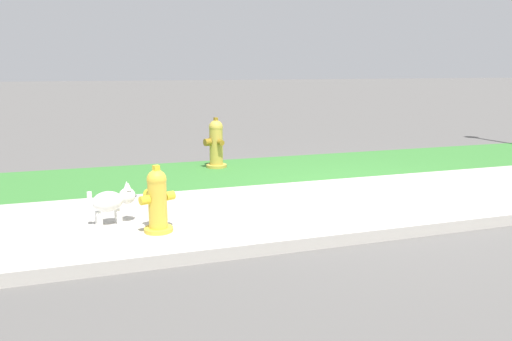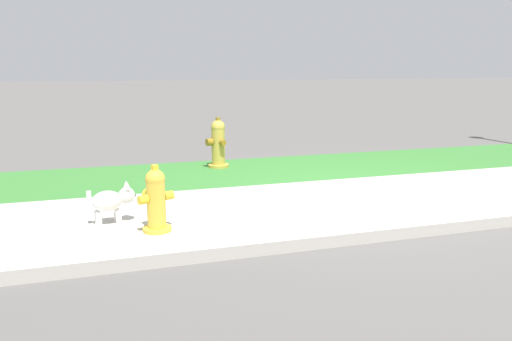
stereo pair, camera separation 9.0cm
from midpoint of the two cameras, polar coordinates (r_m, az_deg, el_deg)
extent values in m
plane|color=#5B5956|center=(6.33, 12.72, -3.48)|extent=(120.00, 120.00, 0.00)
cube|color=#BCB7AD|center=(6.32, 12.72, -3.44)|extent=(18.00, 2.38, 0.01)
cube|color=#387A33|center=(8.27, 5.01, 0.35)|extent=(18.00, 2.07, 0.01)
cube|color=#BCB7AD|center=(5.30, 19.66, -6.19)|extent=(18.00, 0.16, 0.12)
cylinder|color=gold|center=(8.29, -3.99, 0.55)|extent=(0.34, 0.34, 0.05)
cylinder|color=gold|center=(8.24, -4.03, 2.83)|extent=(0.22, 0.22, 0.62)
sphere|color=gold|center=(8.19, -4.06, 4.97)|extent=(0.23, 0.23, 0.23)
cube|color=olive|center=(8.18, -4.07, 5.88)|extent=(0.07, 0.07, 0.06)
cylinder|color=olive|center=(8.09, -3.50, 3.21)|extent=(0.11, 0.11, 0.09)
cylinder|color=olive|center=(8.36, -4.54, 3.47)|extent=(0.11, 0.11, 0.09)
cylinder|color=olive|center=(8.15, -5.02, 3.25)|extent=(0.13, 0.14, 0.12)
cylinder|color=gold|center=(5.15, -10.72, -6.63)|extent=(0.29, 0.29, 0.05)
cylinder|color=gold|center=(5.07, -10.84, -3.70)|extent=(0.19, 0.19, 0.49)
sphere|color=gold|center=(5.01, -10.95, -0.98)|extent=(0.20, 0.20, 0.20)
cube|color=yellow|center=(4.99, -11.00, 0.31)|extent=(0.07, 0.07, 0.06)
cylinder|color=yellow|center=(4.99, -12.27, -3.29)|extent=(0.12, 0.12, 0.09)
cylinder|color=yellow|center=(5.11, -9.49, -2.82)|extent=(0.12, 0.12, 0.09)
cylinder|color=yellow|center=(5.18, -11.59, -2.73)|extent=(0.15, 0.14, 0.12)
ellipsoid|color=white|center=(5.42, -16.20, -3.37)|extent=(0.34, 0.25, 0.22)
sphere|color=white|center=(5.45, -14.11, -2.78)|extent=(0.17, 0.17, 0.17)
sphere|color=black|center=(5.46, -13.26, -2.79)|extent=(0.03, 0.03, 0.03)
cone|color=white|center=(5.47, -14.18, -1.52)|extent=(0.07, 0.07, 0.08)
cone|color=white|center=(5.38, -13.98, -1.73)|extent=(0.07, 0.07, 0.08)
cylinder|color=white|center=(5.54, -15.17, -4.95)|extent=(0.06, 0.06, 0.15)
cylinder|color=white|center=(5.43, -14.95, -5.29)|extent=(0.06, 0.06, 0.15)
cylinder|color=white|center=(5.52, -17.22, -5.16)|extent=(0.06, 0.06, 0.15)
cylinder|color=white|center=(5.40, -17.04, -5.50)|extent=(0.06, 0.06, 0.15)
cylinder|color=white|center=(5.39, -18.11, -2.88)|extent=(0.05, 0.05, 0.12)
camera|label=1|loc=(0.04, -89.57, 0.09)|focal=35.00mm
camera|label=2|loc=(0.04, 90.43, -0.09)|focal=35.00mm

